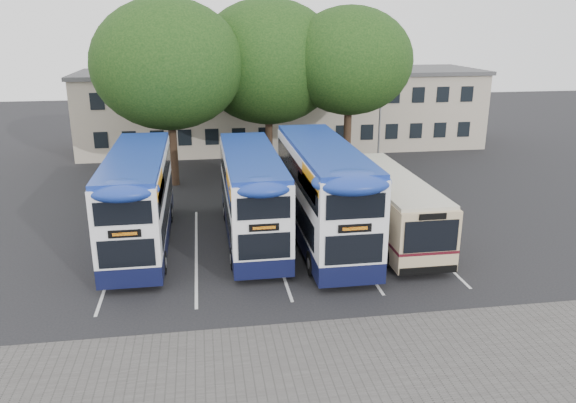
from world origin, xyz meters
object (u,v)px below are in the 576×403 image
(bus_dd_left, at_px, (139,196))
(bus_single, at_px, (389,202))
(lamp_post, at_px, (381,93))
(tree_right, at_px, (350,61))
(tree_left, at_px, (168,65))
(tree_mid, at_px, (268,62))
(bus_dd_right, at_px, (322,189))
(bus_dd_mid, at_px, (252,192))

(bus_dd_left, bearing_deg, bus_single, -3.08)
(lamp_post, height_order, bus_dd_left, lamp_post)
(tree_right, bearing_deg, tree_left, -177.09)
(tree_mid, height_order, bus_dd_right, tree_mid)
(lamp_post, distance_m, bus_dd_left, 21.07)
(bus_dd_right, bearing_deg, tree_left, 123.29)
(lamp_post, distance_m, tree_left, 15.20)
(tree_left, xyz_separation_m, bus_dd_right, (7.15, -10.88, -4.92))
(tree_left, bearing_deg, bus_single, -45.69)
(lamp_post, relative_size, bus_single, 0.90)
(tree_right, distance_m, bus_dd_right, 13.16)
(tree_mid, height_order, tree_right, tree_mid)
(bus_dd_right, relative_size, bus_single, 1.10)
(tree_mid, distance_m, bus_single, 15.14)
(tree_left, height_order, bus_single, tree_left)
(tree_mid, height_order, bus_single, tree_mid)
(bus_dd_mid, relative_size, bus_dd_right, 0.91)
(tree_right, relative_size, bus_dd_mid, 1.08)
(lamp_post, height_order, bus_dd_right, lamp_post)
(tree_left, xyz_separation_m, tree_mid, (6.35, 2.77, -0.09))
(tree_left, height_order, tree_right, tree_left)
(bus_single, bearing_deg, lamp_post, 74.05)
(lamp_post, xyz_separation_m, bus_single, (-4.12, -14.41, -3.39))
(lamp_post, xyz_separation_m, tree_mid, (-8.19, -0.97, 2.27))
(bus_single, bearing_deg, bus_dd_right, -176.42)
(tree_right, xyz_separation_m, bus_single, (-0.89, -11.25, -5.81))
(tree_left, distance_m, bus_dd_left, 11.32)
(bus_dd_right, bearing_deg, bus_single, 3.58)
(bus_dd_mid, xyz_separation_m, bus_dd_right, (3.20, -0.73, 0.22))
(tree_right, height_order, bus_dd_mid, tree_right)
(tree_left, height_order, bus_dd_right, tree_left)
(bus_dd_right, bearing_deg, tree_right, 70.04)
(lamp_post, bearing_deg, tree_right, -135.62)
(tree_mid, bearing_deg, tree_right, -23.85)
(tree_left, xyz_separation_m, bus_single, (10.42, -10.68, -5.76))
(bus_dd_left, bearing_deg, tree_mid, 59.61)
(bus_single, bearing_deg, tree_right, 85.50)
(lamp_post, xyz_separation_m, bus_dd_left, (-15.70, -13.79, -2.71))
(tree_left, bearing_deg, bus_dd_left, -96.60)
(tree_mid, distance_m, bus_dd_right, 14.49)
(tree_right, xyz_separation_m, bus_dd_left, (-12.47, -10.63, -5.13))
(bus_single, bearing_deg, tree_left, 134.31)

